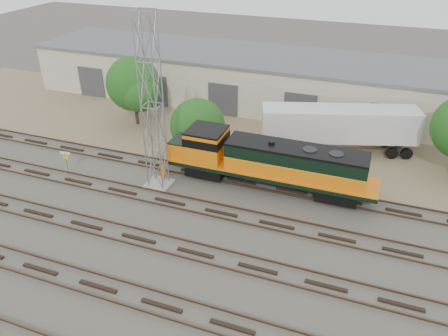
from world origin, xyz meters
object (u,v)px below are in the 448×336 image
(signal_tower, at_px, (152,109))
(semi_trailer, at_px, (343,125))
(locomotive, at_px, (267,162))
(worker, at_px, (163,170))

(signal_tower, height_order, semi_trailer, signal_tower)
(locomotive, bearing_deg, signal_tower, -161.01)
(signal_tower, relative_size, semi_trailer, 0.97)
(locomotive, xyz_separation_m, signal_tower, (-7.80, -2.68, 4.14))
(locomotive, distance_m, worker, 8.16)
(signal_tower, bearing_deg, semi_trailer, 40.64)
(semi_trailer, bearing_deg, worker, -159.14)
(signal_tower, bearing_deg, worker, 92.72)
(signal_tower, relative_size, worker, 7.24)
(signal_tower, distance_m, worker, 5.51)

